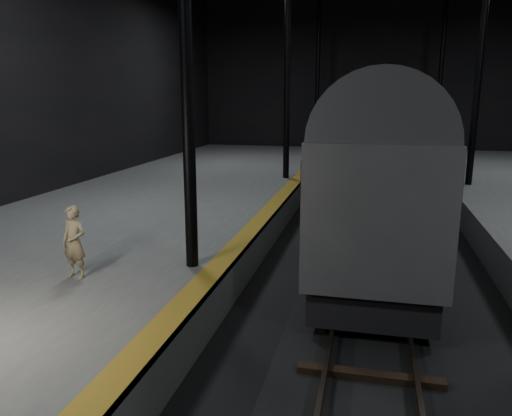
% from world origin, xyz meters
% --- Properties ---
extents(ground, '(44.00, 44.00, 0.00)m').
position_xyz_m(ground, '(0.00, 0.00, 0.00)').
color(ground, black).
rests_on(ground, ground).
extents(platform_left, '(9.00, 43.80, 1.00)m').
position_xyz_m(platform_left, '(-7.50, 0.00, 0.50)').
color(platform_left, '#565653').
rests_on(platform_left, ground).
extents(tactile_strip, '(0.50, 43.80, 0.01)m').
position_xyz_m(tactile_strip, '(-3.25, 0.00, 1.00)').
color(tactile_strip, '#9C6B1C').
rests_on(tactile_strip, platform_left).
extents(track, '(2.40, 43.00, 0.24)m').
position_xyz_m(track, '(0.00, 0.00, 0.07)').
color(track, '#3F3328').
rests_on(track, ground).
extents(train, '(2.79, 18.58, 4.97)m').
position_xyz_m(train, '(-0.00, 4.29, 2.77)').
color(train, '#9D9FA5').
rests_on(train, ground).
extents(woman, '(0.59, 0.44, 1.47)m').
position_xyz_m(woman, '(-5.81, -5.22, 1.74)').
color(woman, '#9D8960').
rests_on(woman, platform_left).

